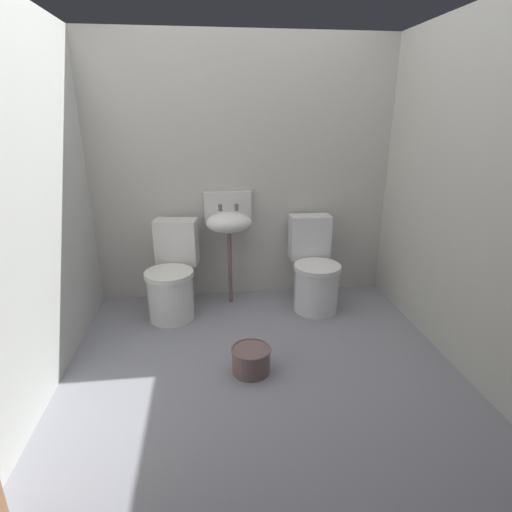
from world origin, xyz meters
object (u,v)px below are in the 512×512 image
object	(u,v)px
bucket	(251,359)
toilet_left	(172,278)
toilet_right	(314,272)
sink	(229,221)

from	to	relation	value
bucket	toilet_left	bearing A→B (deg)	121.54
toilet_right	sink	world-z (taller)	sink
toilet_left	bucket	size ratio (longest dim) A/B	2.90
toilet_left	sink	xyz separation A→B (m)	(0.50, 0.19, 0.43)
bucket	sink	bearing A→B (deg)	93.56
toilet_left	sink	distance (m)	0.69
toilet_left	toilet_right	bearing A→B (deg)	-169.25
toilet_left	toilet_right	xyz separation A→B (m)	(1.23, -0.00, 0.00)
sink	bucket	world-z (taller)	sink
toilet_left	toilet_right	distance (m)	1.23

